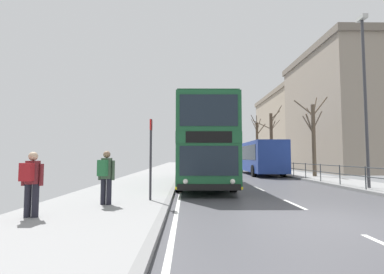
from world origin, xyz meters
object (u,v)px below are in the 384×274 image
object	(u,v)px
bare_tree_far_01	(313,135)
bare_tree_far_02	(257,143)
street_lamp_far_side	(365,88)
pedestrian_companion	(106,173)
pedestrian_with_backpack	(32,179)
background_bus_far_lane	(259,157)
background_building_00	(296,130)
background_building_01	(348,111)
bare_tree_far_00	(271,139)
bus_stop_sign_near	(151,150)
double_decker_bus_main	(203,145)

from	to	relation	value
bare_tree_far_01	bare_tree_far_02	size ratio (longest dim) A/B	0.87
street_lamp_far_side	bare_tree_far_01	bearing A→B (deg)	82.71
pedestrian_companion	pedestrian_with_backpack	bearing A→B (deg)	-125.43
background_bus_far_lane	pedestrian_with_backpack	xyz separation A→B (m)	(-10.43, -19.04, -0.54)
background_building_00	background_building_01	xyz separation A→B (m)	(-1.01, -17.88, 0.43)
background_building_00	background_bus_far_lane	bearing A→B (deg)	-118.42
bare_tree_far_00	background_building_00	world-z (taller)	background_building_00
bare_tree_far_01	background_building_01	world-z (taller)	background_building_01
street_lamp_far_side	bare_tree_far_02	bearing A→B (deg)	87.64
bus_stop_sign_near	street_lamp_far_side	xyz separation A→B (m)	(9.91, 3.66, 3.13)
double_decker_bus_main	background_building_01	bearing A→B (deg)	41.44
pedestrian_with_backpack	background_building_01	bearing A→B (deg)	47.95
pedestrian_with_backpack	background_building_01	world-z (taller)	background_building_01
double_decker_bus_main	pedestrian_with_backpack	size ratio (longest dim) A/B	6.73
bus_stop_sign_near	pedestrian_with_backpack	bearing A→B (deg)	-132.73
double_decker_bus_main	background_building_00	bearing A→B (deg)	61.13
background_bus_far_lane	bus_stop_sign_near	distance (m)	18.08
background_bus_far_lane	street_lamp_far_side	xyz separation A→B (m)	(2.04, -12.62, 3.37)
street_lamp_far_side	bare_tree_far_00	distance (m)	19.59
bare_tree_far_00	background_building_00	size ratio (longest dim) A/B	0.40
bus_stop_sign_near	background_building_00	size ratio (longest dim) A/B	0.15
bus_stop_sign_near	street_lamp_far_side	size ratio (longest dim) A/B	0.33
pedestrian_companion	background_building_00	bearing A→B (deg)	61.78
double_decker_bus_main	pedestrian_with_backpack	xyz separation A→B (m)	(-4.74, -9.15, -1.20)
bare_tree_far_00	background_building_01	bearing A→B (deg)	-10.55
pedestrian_companion	bare_tree_far_01	size ratio (longest dim) A/B	0.26
bare_tree_far_02	background_building_00	distance (m)	14.17
double_decker_bus_main	bare_tree_far_00	world-z (taller)	bare_tree_far_00
bus_stop_sign_near	background_building_01	bearing A→B (deg)	48.04
background_bus_far_lane	pedestrian_with_backpack	world-z (taller)	background_bus_far_lane
pedestrian_companion	street_lamp_far_side	world-z (taller)	street_lamp_far_side
double_decker_bus_main	background_bus_far_lane	distance (m)	11.42
bare_tree_far_01	background_building_01	bearing A→B (deg)	49.25
street_lamp_far_side	bare_tree_far_02	world-z (taller)	street_lamp_far_side
background_bus_far_lane	bare_tree_far_01	world-z (taller)	bare_tree_far_01
pedestrian_with_backpack	bus_stop_sign_near	world-z (taller)	bus_stop_sign_near
background_bus_far_lane	bare_tree_far_02	xyz separation A→B (m)	(3.10, 13.06, 1.95)
pedestrian_with_backpack	pedestrian_companion	bearing A→B (deg)	54.57
bare_tree_far_00	bare_tree_far_01	world-z (taller)	bare_tree_far_00
double_decker_bus_main	pedestrian_with_backpack	bearing A→B (deg)	-117.38
bus_stop_sign_near	bare_tree_far_01	world-z (taller)	bare_tree_far_01
pedestrian_companion	background_building_00	world-z (taller)	background_building_00
background_bus_far_lane	pedestrian_companion	world-z (taller)	background_bus_far_lane
bare_tree_far_00	background_building_01	distance (m)	9.02
background_bus_far_lane	street_lamp_far_side	world-z (taller)	street_lamp_far_side
bare_tree_far_02	background_building_01	bearing A→B (deg)	-42.32
background_building_01	background_bus_far_lane	bearing A→B (deg)	-155.20
background_building_01	bare_tree_far_00	bearing A→B (deg)	169.45
pedestrian_companion	background_building_00	xyz separation A→B (m)	(21.70, 40.44, 5.23)
street_lamp_far_side	background_building_00	size ratio (longest dim) A/B	0.46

